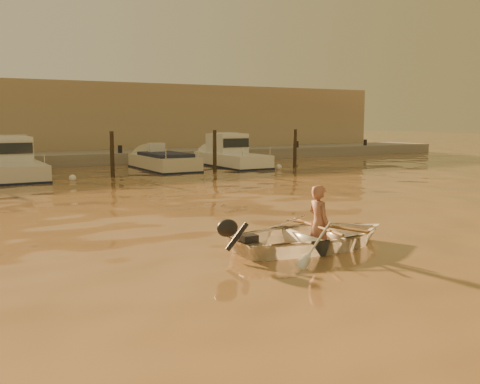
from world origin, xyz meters
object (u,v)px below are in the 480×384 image
person (319,224)px  moored_boat_2 (11,163)px  moored_boat_4 (232,155)px  waterfront_building (57,121)px  dinghy (314,236)px  moored_boat_3 (164,165)px

person → moored_boat_2: (-3.78, 17.02, 0.16)m
moored_boat_4 → waterfront_building: (-6.91, 11.00, 1.77)m
waterfront_building → dinghy: bearing=-90.8°
dinghy → moored_boat_4: bearing=-22.2°
dinghy → person: person is taller
dinghy → moored_boat_2: moored_boat_2 is taller
moored_boat_3 → moored_boat_4: bearing=0.0°
moored_boat_3 → person: bearing=-101.0°
dinghy → waterfront_building: size_ratio=0.07×
moored_boat_2 → waterfront_building: waterfront_building is taller
waterfront_building → moored_boat_3: bearing=-74.7°
person → moored_boat_2: bearing=13.6°
moored_boat_3 → moored_boat_2: bearing=180.0°
dinghy → moored_boat_3: bearing=-10.3°
moored_boat_2 → moored_boat_4: size_ratio=1.22×
person → moored_boat_3: bearing=-9.9°
person → moored_boat_4: moored_boat_4 is taller
dinghy → moored_boat_4: moored_boat_4 is taller
moored_boat_2 → moored_boat_4: bearing=0.0°
moored_boat_2 → moored_boat_4: 11.00m
moored_boat_3 → moored_boat_4: size_ratio=0.95×
moored_boat_4 → waterfront_building: size_ratio=0.14×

